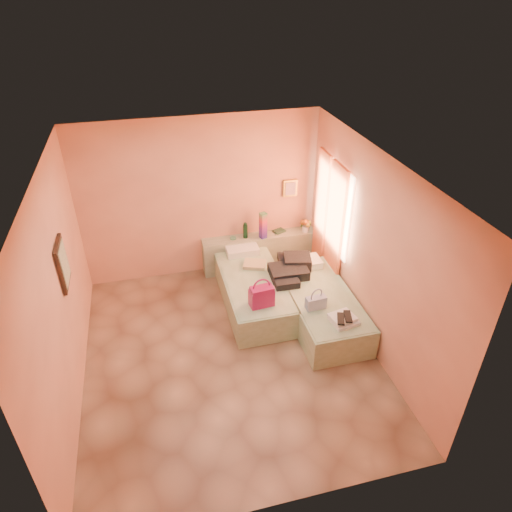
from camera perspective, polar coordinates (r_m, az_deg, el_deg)
The scene contains 16 objects.
ground at distance 6.68m, azimuth -3.24°, elevation -12.10°, with size 4.50×4.50×0.00m, color tan.
room_walls at distance 6.10m, azimuth -2.91°, elevation 4.05°, with size 4.02×4.51×2.81m.
headboard_ledge at distance 8.27m, azimuth 0.44°, elevation 0.61°, with size 2.05×0.30×0.65m, color #A6AE8F.
bed_left at distance 7.40m, azimuth -0.34°, elevation -4.40°, with size 0.90×2.00×0.50m, color #AAC8A1.
bed_right at distance 7.14m, azimuth 8.00°, elevation -6.33°, with size 0.90×2.00×0.50m, color #AAC8A1.
water_bottle at distance 7.98m, azimuth -1.34°, elevation 3.19°, with size 0.08×0.08×0.28m, color #143923.
rainbow_box at distance 7.93m, azimuth 0.90°, elevation 3.84°, with size 0.11×0.11×0.48m, color #A41453.
small_dish at distance 8.01m, azimuth -2.89°, elevation 2.24°, with size 0.11×0.11×0.03m, color #4B8A6A.
green_book at distance 8.23m, azimuth 2.90°, elevation 3.14°, with size 0.20×0.14×0.03m, color #284C35.
flower_vase at distance 8.23m, azimuth 6.24°, elevation 3.95°, with size 0.21×0.21×0.28m, color white.
magenta_handbag at distance 6.61m, azimuth 0.70°, elevation -4.99°, with size 0.35×0.20×0.33m, color #A41453.
khaki_garment at distance 7.53m, azimuth -0.17°, elevation -1.05°, with size 0.35×0.28×0.06m, color tan.
clothes_pile at distance 7.30m, azimuth 4.49°, elevation -1.75°, with size 0.65×0.65×0.19m, color black.
blue_handbag at distance 6.65m, azimuth 7.49°, elevation -5.80°, with size 0.30×0.13×0.19m, color #395288.
towel_stack at distance 6.50m, azimuth 10.96°, elevation -7.78°, with size 0.35×0.30×0.10m, color white.
sandal_pair at distance 6.42m, azimuth 11.02°, elevation -7.63°, with size 0.19×0.25×0.03m, color black.
Camera 1 is at (-0.81, -4.71, 4.67)m, focal length 32.00 mm.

